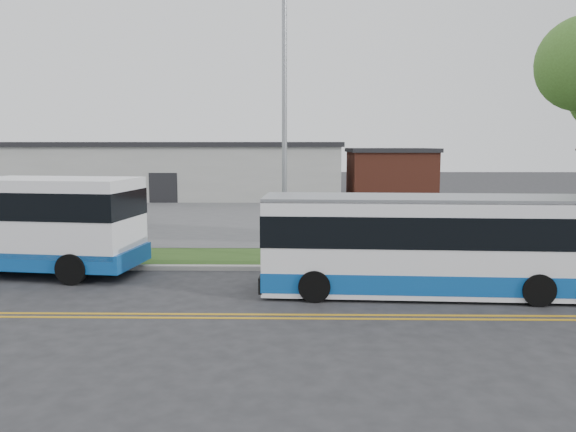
{
  "coord_description": "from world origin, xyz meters",
  "views": [
    {
      "loc": [
        3.48,
        -17.19,
        4.14
      ],
      "look_at": [
        3.12,
        2.83,
        1.6
      ],
      "focal_mm": 35.0,
      "sensor_mm": 36.0,
      "label": 1
    }
  ],
  "objects_px": {
    "shuttle_bus": "(34,223)",
    "transit_bus": "(440,245)",
    "parked_car_a": "(115,210)",
    "streetlight_near": "(284,114)"
  },
  "relations": [
    {
      "from": "shuttle_bus",
      "to": "transit_bus",
      "type": "relative_size",
      "value": 0.84
    },
    {
      "from": "shuttle_bus",
      "to": "transit_bus",
      "type": "height_order",
      "value": "shuttle_bus"
    },
    {
      "from": "transit_bus",
      "to": "parked_car_a",
      "type": "xyz_separation_m",
      "value": [
        -13.4,
        13.25,
        -0.57
      ]
    },
    {
      "from": "streetlight_near",
      "to": "transit_bus",
      "type": "distance_m",
      "value": 7.41
    },
    {
      "from": "transit_bus",
      "to": "parked_car_a",
      "type": "distance_m",
      "value": 18.86
    },
    {
      "from": "streetlight_near",
      "to": "transit_bus",
      "type": "bearing_deg",
      "value": -45.63
    },
    {
      "from": "streetlight_near",
      "to": "parked_car_a",
      "type": "xyz_separation_m",
      "value": [
        -8.97,
        8.72,
        -4.42
      ]
    },
    {
      "from": "streetlight_near",
      "to": "parked_car_a",
      "type": "bearing_deg",
      "value": 135.81
    },
    {
      "from": "shuttle_bus",
      "to": "parked_car_a",
      "type": "bearing_deg",
      "value": 102.46
    },
    {
      "from": "streetlight_near",
      "to": "shuttle_bus",
      "type": "bearing_deg",
      "value": -164.44
    }
  ]
}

